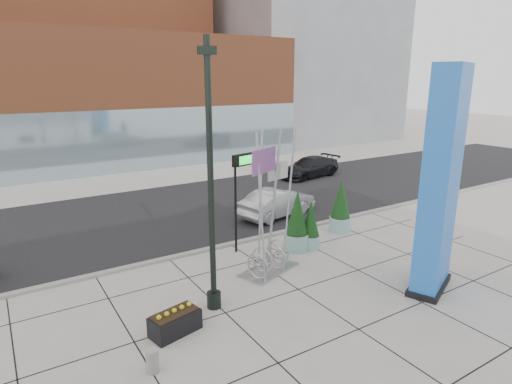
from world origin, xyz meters
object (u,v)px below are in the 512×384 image
blue_pylon (440,187)px  concrete_bollard (152,361)px  car_silver_mid (277,203)px  public_art_sculpture (269,236)px  lamp_post (211,206)px  overhead_street_sign (250,168)px

blue_pylon → concrete_bollard: blue_pylon is taller
blue_pylon → car_silver_mid: blue_pylon is taller
public_art_sculpture → car_silver_mid: bearing=33.8°
blue_pylon → lamp_post: size_ratio=0.92×
car_silver_mid → blue_pylon: bearing=166.7°
lamp_post → car_silver_mid: (7.34, 6.82, -2.76)m
blue_pylon → car_silver_mid: 10.24m
lamp_post → concrete_bollard: (-2.83, -2.07, -3.20)m
lamp_post → public_art_sculpture: (3.12, 1.33, -2.05)m
concrete_bollard → car_silver_mid: 13.52m
lamp_post → public_art_sculpture: lamp_post is taller
concrete_bollard → car_silver_mid: bearing=41.2°
blue_pylon → public_art_sculpture: 6.41m
lamp_post → overhead_street_sign: size_ratio=2.00×
public_art_sculpture → concrete_bollard: bearing=-168.7°
public_art_sculpture → overhead_street_sign: size_ratio=1.30×
lamp_post → car_silver_mid: size_ratio=1.85×
blue_pylon → lamp_post: bearing=134.7°
blue_pylon → overhead_street_sign: 7.56m
overhead_street_sign → car_silver_mid: (3.65, 3.12, -2.93)m
lamp_post → car_silver_mid: bearing=42.9°
blue_pylon → public_art_sculpture: blue_pylon is taller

